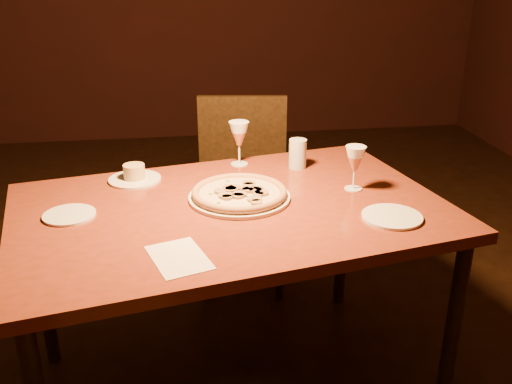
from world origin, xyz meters
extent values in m
plane|color=black|center=(0.00, 0.00, 0.00)|extent=(7.00, 7.00, 0.00)
cube|color=maroon|center=(0.26, -0.07, 0.79)|extent=(1.67, 1.25, 0.04)
cylinder|color=black|center=(-0.50, 0.22, 0.38)|extent=(0.05, 0.05, 0.77)
cylinder|color=black|center=(1.02, -0.35, 0.38)|extent=(0.05, 0.05, 0.77)
cylinder|color=black|center=(0.86, 0.48, 0.38)|extent=(0.05, 0.05, 0.77)
cube|color=black|center=(0.41, 0.76, 0.50)|extent=(0.53, 0.53, 0.04)
cube|color=black|center=(0.43, 0.98, 0.74)|extent=(0.47, 0.10, 0.44)
cylinder|color=black|center=(0.19, 0.60, 0.24)|extent=(0.04, 0.04, 0.48)
cylinder|color=black|center=(0.24, 0.98, 0.24)|extent=(0.04, 0.04, 0.48)
cylinder|color=black|center=(0.57, 0.55, 0.24)|extent=(0.04, 0.04, 0.48)
cylinder|color=black|center=(0.62, 0.92, 0.24)|extent=(0.04, 0.04, 0.48)
cylinder|color=white|center=(0.30, -0.01, 0.82)|extent=(0.37, 0.37, 0.01)
cylinder|color=#CFB68F|center=(0.30, -0.01, 0.83)|extent=(0.34, 0.34, 0.01)
torus|color=tan|center=(0.30, -0.01, 0.84)|extent=(0.35, 0.35, 0.03)
cylinder|color=white|center=(-0.09, 0.24, 0.82)|extent=(0.21, 0.21, 0.01)
cylinder|color=tan|center=(-0.09, 0.24, 0.85)|extent=(0.08, 0.08, 0.06)
cylinder|color=silver|center=(0.58, 0.29, 0.87)|extent=(0.07, 0.07, 0.12)
cylinder|color=white|center=(-0.29, -0.07, 0.82)|extent=(0.18, 0.18, 0.01)
cylinder|color=white|center=(0.80, -0.25, 0.82)|extent=(0.21, 0.21, 0.01)
cube|color=silver|center=(0.07, -0.42, 0.81)|extent=(0.21, 0.26, 0.00)
camera|label=1|loc=(0.09, -1.91, 1.64)|focal=40.00mm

